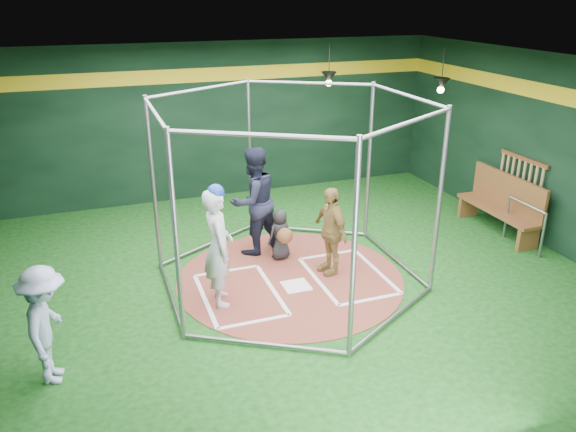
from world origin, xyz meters
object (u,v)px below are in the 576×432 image
object	(u,v)px
dugout_bench	(502,203)
umpire	(254,201)
visitor_leopard	(330,231)
batter_figure	(218,246)

from	to	relation	value
dugout_bench	umpire	bearing A→B (deg)	171.25
visitor_leopard	dugout_bench	xyz separation A→B (m)	(3.92, 0.47, -0.17)
batter_figure	umpire	distance (m)	1.87
umpire	dugout_bench	size ratio (longest dim) A/B	0.98
visitor_leopard	umpire	bearing A→B (deg)	-150.13
batter_figure	umpire	size ratio (longest dim) A/B	0.97
batter_figure	dugout_bench	world-z (taller)	batter_figure
batter_figure	dugout_bench	xyz separation A→B (m)	(5.91, 0.82, -0.36)
visitor_leopard	umpire	xyz separation A→B (m)	(-0.98, 1.22, 0.22)
umpire	batter_figure	bearing A→B (deg)	36.28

